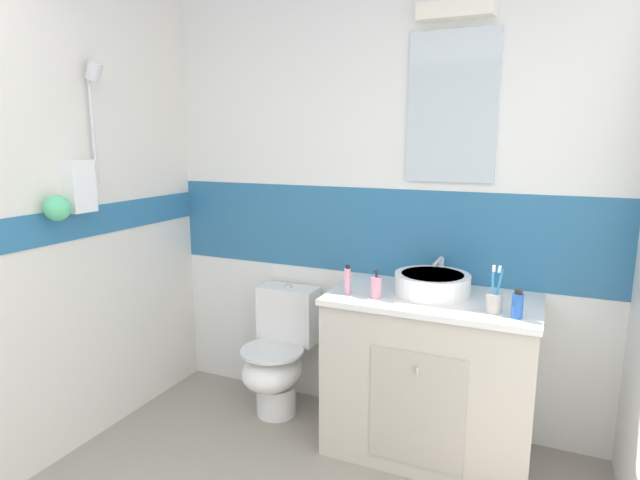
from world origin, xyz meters
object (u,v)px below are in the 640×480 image
Objects in this scene: toilet at (278,356)px; lotion_bottle_short at (517,305)px; toothbrush_cup at (494,301)px; sink_basin at (432,283)px; soap_dispenser at (376,287)px; toothpaste_tube_upright at (347,280)px.

toilet is 1.45m from lotion_bottle_short.
toilet is 3.43× the size of toothbrush_cup.
toilet is at bearing 179.46° from sink_basin.
sink_basin is at bearing 151.65° from toothbrush_cup.
sink_basin is 1.06m from toilet.
lotion_bottle_short is at bearing -2.70° from soap_dispenser.
toothbrush_cup is at bearing 0.63° from soap_dispenser.
toothbrush_cup is 0.56m from soap_dispenser.
toilet is 0.88m from soap_dispenser.
soap_dispenser is 0.66m from lotion_bottle_short.
soap_dispenser is (-0.56, -0.01, 0.00)m from toothbrush_cup.
sink_basin reaches higher than toothpaste_tube_upright.
sink_basin reaches higher than soap_dispenser.
toothbrush_cup reaches higher than toothpaste_tube_upright.
sink_basin is at bearing 153.52° from lotion_bottle_short.
toothbrush_cup is (0.32, -0.17, -0.00)m from sink_basin.
sink_basin is at bearing -0.54° from toilet.
toothbrush_cup reaches higher than toilet.
sink_basin is 0.43m from toothpaste_tube_upright.
toothbrush_cup is 1.51× the size of soap_dispenser.
toothbrush_cup is at bearing 159.79° from lotion_bottle_short.
toothpaste_tube_upright reaches higher than lotion_bottle_short.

